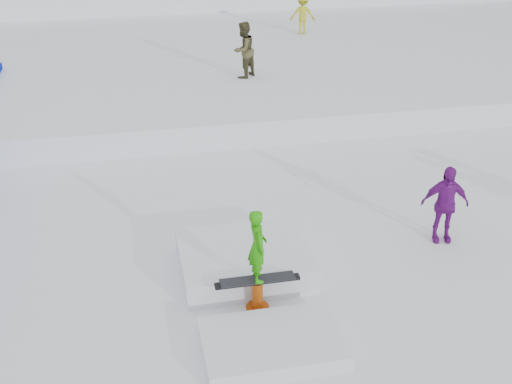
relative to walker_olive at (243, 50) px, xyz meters
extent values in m
plane|color=white|center=(-2.09, -11.58, -1.77)|extent=(120.00, 120.00, 0.00)
cube|color=white|center=(-2.09, 4.42, -1.37)|extent=(50.00, 18.00, 0.80)
cylinder|color=black|center=(-8.59, 2.62, -1.22)|extent=(0.05, 0.05, 1.10)
imported|color=#434024|center=(0.00, 0.00, 0.00)|extent=(1.20, 1.18, 1.95)
imported|color=gold|center=(3.88, 6.10, -0.11)|extent=(1.25, 0.93, 1.72)
imported|color=#721682|center=(2.41, -10.61, -0.88)|extent=(1.12, 0.64, 1.79)
cube|color=white|center=(-2.14, -10.96, -1.50)|extent=(2.60, 2.20, 0.54)
cube|color=white|center=(-2.14, -13.46, -1.62)|extent=(2.40, 1.60, 0.30)
cylinder|color=#BF5613|center=(-2.14, -12.26, -1.74)|extent=(0.44, 0.44, 0.06)
cylinder|color=#BF5613|center=(-2.14, -12.26, -1.47)|extent=(0.20, 0.20, 0.60)
cube|color=black|center=(-2.14, -12.26, -1.14)|extent=(1.60, 0.16, 0.06)
cube|color=black|center=(-2.14, -12.26, -1.10)|extent=(1.40, 0.28, 0.03)
imported|color=#23A008|center=(-2.14, -12.26, -0.37)|extent=(0.34, 0.52, 1.42)
camera|label=1|loc=(-4.21, -21.86, 5.68)|focal=45.00mm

